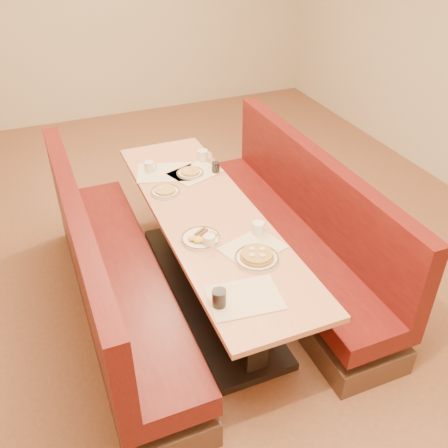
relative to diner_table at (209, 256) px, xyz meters
name	(u,v)px	position (x,y,z in m)	size (l,w,h in m)	color
ground	(210,293)	(0.00, 0.00, -0.37)	(8.00, 8.00, 0.00)	#9E6647
room_envelope	(204,42)	(0.00, 0.00, 1.56)	(6.04, 8.04, 2.82)	beige
diner_table	(209,256)	(0.00, 0.00, 0.00)	(0.70, 2.50, 0.75)	black
booth_left	(112,281)	(-0.73, 0.00, -0.01)	(0.55, 2.50, 1.05)	#4C3326
booth_right	(294,235)	(0.73, 0.00, -0.01)	(0.55, 2.50, 1.05)	#4C3326
placemat_near_left	(245,297)	(-0.12, -0.89, 0.38)	(0.41, 0.31, 0.00)	beige
placemat_near_right	(253,248)	(0.12, -0.49, 0.38)	(0.38, 0.28, 0.00)	beige
placemat_far_left	(165,172)	(-0.11, 0.71, 0.38)	(0.44, 0.33, 0.00)	beige
placemat_far_right	(195,172)	(0.12, 0.61, 0.38)	(0.38, 0.29, 0.00)	beige
pancake_plate	(257,257)	(0.09, -0.61, 0.40)	(0.28, 0.28, 0.06)	white
eggs_plate	(201,238)	(-0.16, -0.28, 0.39)	(0.26, 0.26, 0.05)	white
extra_plate_mid	(190,173)	(0.08, 0.60, 0.39)	(0.22, 0.22, 0.04)	white
extra_plate_far	(165,191)	(-0.20, 0.39, 0.39)	(0.22, 0.22, 0.05)	white
coffee_mug_a	(259,228)	(0.23, -0.35, 0.42)	(0.11, 0.08, 0.09)	white
coffee_mug_b	(210,241)	(-0.13, -0.36, 0.42)	(0.11, 0.08, 0.08)	white
coffee_mug_c	(203,155)	(0.26, 0.79, 0.42)	(0.12, 0.09, 0.09)	white
coffee_mug_d	(149,166)	(-0.21, 0.78, 0.42)	(0.10, 0.07, 0.08)	white
soda_tumbler_near	(219,298)	(-0.28, -0.90, 0.43)	(0.08, 0.08, 0.11)	black
soda_tumbler_mid	(216,167)	(0.28, 0.55, 0.42)	(0.06, 0.06, 0.09)	black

